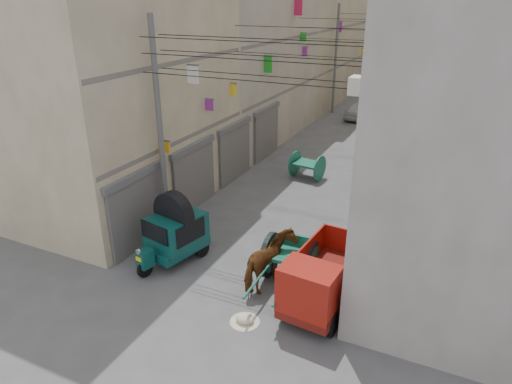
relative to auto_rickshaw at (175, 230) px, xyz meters
The scene contains 18 objects.
ground 5.22m from the auto_rickshaw, 63.87° to the right, with size 140.00×140.00×0.00m, color #47474A.
building_row_left 30.57m from the auto_rickshaw, 101.01° to the left, with size 8.00×62.00×14.00m.
building_row_right 31.72m from the auto_rickshaw, 70.89° to the left, with size 8.00×62.00×14.00m.
end_cap_building 61.70m from the auto_rickshaw, 87.91° to the left, with size 22.00×10.00×13.00m, color #B6AB8F.
shutters_left 6.05m from the auto_rickshaw, 106.09° to the left, with size 0.18×14.40×2.88m.
signboards 17.38m from the auto_rickshaw, 82.55° to the left, with size 8.22×40.52×5.67m.
ac_units 9.17m from the auto_rickshaw, 27.68° to the left, with size 0.70×6.55×3.35m.
utility_poles 12.95m from the auto_rickshaw, 79.76° to the left, with size 7.40×22.20×8.00m.
overhead_cables 11.55m from the auto_rickshaw, 77.13° to the left, with size 7.40×22.52×1.12m.
auto_rickshaw is the anchor object (origin of this frame).
tonga_cart 4.09m from the auto_rickshaw, ahead, with size 1.65×3.38×1.51m.
mini_truck 5.46m from the auto_rickshaw, ahead, with size 1.83×3.60×1.96m.
second_cart 9.41m from the auto_rickshaw, 80.59° to the left, with size 1.63×1.49×1.30m.
feed_sack 4.31m from the auto_rickshaw, 28.75° to the right, with size 0.53×0.43×0.27m, color beige.
horse 3.63m from the auto_rickshaw, ahead, with size 0.95×2.08×1.76m, color maroon.
distant_car_white 22.43m from the auto_rickshaw, 87.30° to the left, with size 1.45×3.60×1.23m, color silver.
distant_car_grey 23.29m from the auto_rickshaw, 82.48° to the left, with size 1.33×3.83×1.26m, color #5E6361.
distant_car_green 31.67m from the auto_rickshaw, 87.02° to the left, with size 1.63×4.01×1.16m, color #1E5837.
Camera 1 is at (6.16, -6.70, 8.50)m, focal length 32.00 mm.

